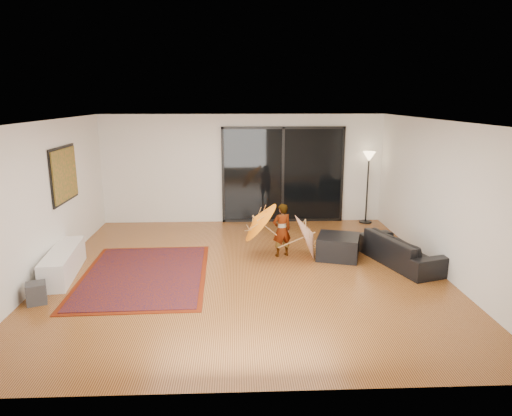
{
  "coord_description": "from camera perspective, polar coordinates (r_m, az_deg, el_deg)",
  "views": [
    {
      "loc": [
        -0.15,
        -7.8,
        3.08
      ],
      "look_at": [
        0.19,
        0.38,
        1.1
      ],
      "focal_mm": 32.0,
      "sensor_mm": 36.0,
      "label": 1
    }
  ],
  "objects": [
    {
      "name": "wall_right",
      "position": [
        8.78,
        22.21,
        1.22
      ],
      "size": [
        0.0,
        7.0,
        7.0
      ],
      "primitive_type": "plane",
      "rotation": [
        1.57,
        0.0,
        -1.57
      ],
      "color": "silver",
      "rests_on": "floor"
    },
    {
      "name": "painting",
      "position": [
        9.51,
        -22.83,
        3.89
      ],
      "size": [
        0.04,
        1.28,
        1.08
      ],
      "color": "black",
      "rests_on": "wall_left"
    },
    {
      "name": "media_console",
      "position": [
        8.83,
        -22.95,
        -6.3
      ],
      "size": [
        0.62,
        1.73,
        0.47
      ],
      "primitive_type": "cube",
      "rotation": [
        0.0,
        0.0,
        0.12
      ],
      "color": "white",
      "rests_on": "floor"
    },
    {
      "name": "parasol_orange",
      "position": [
        8.9,
        -0.24,
        -1.68
      ],
      "size": [
        0.72,
        0.93,
        0.91
      ],
      "rotation": [
        0.0,
        -0.87,
        0.0
      ],
      "color": "orange",
      "rests_on": "child"
    },
    {
      "name": "floor_lamp",
      "position": [
        11.64,
        13.89,
        5.0
      ],
      "size": [
        0.31,
        0.31,
        1.8
      ],
      "color": "black",
      "rests_on": "floor"
    },
    {
      "name": "ceiling",
      "position": [
        7.81,
        -1.33,
        10.81
      ],
      "size": [
        7.0,
        7.0,
        0.0
      ],
      "primitive_type": "plane",
      "rotation": [
        3.14,
        0.0,
        0.0
      ],
      "color": "white",
      "rests_on": "wall_back"
    },
    {
      "name": "ottoman",
      "position": [
        9.17,
        10.22,
        -4.78
      ],
      "size": [
        0.98,
        0.98,
        0.45
      ],
      "primitive_type": "cube",
      "rotation": [
        0.0,
        0.0,
        -0.3
      ],
      "color": "black",
      "rests_on": "floor"
    },
    {
      "name": "sliding_door",
      "position": [
        11.48,
        3.38,
        4.15
      ],
      "size": [
        3.06,
        0.07,
        2.4
      ],
      "color": "black",
      "rests_on": "wall_back"
    },
    {
      "name": "parasol_white",
      "position": [
        8.98,
        7.15,
        -3.17
      ],
      "size": [
        0.55,
        0.95,
        0.96
      ],
      "rotation": [
        0.0,
        1.17,
        0.0
      ],
      "color": "silver",
      "rests_on": "floor"
    },
    {
      "name": "wall_front",
      "position": [
        4.63,
        -0.38,
        -8.29
      ],
      "size": [
        7.0,
        0.0,
        7.0
      ],
      "primitive_type": "plane",
      "rotation": [
        -1.57,
        0.0,
        0.0
      ],
      "color": "silver",
      "rests_on": "floor"
    },
    {
      "name": "wall_back",
      "position": [
        11.43,
        -1.64,
        4.89
      ],
      "size": [
        7.0,
        0.0,
        7.0
      ],
      "primitive_type": "plane",
      "rotation": [
        1.57,
        0.0,
        0.0
      ],
      "color": "silver",
      "rests_on": "floor"
    },
    {
      "name": "child",
      "position": [
        9.04,
        3.24,
        -2.77
      ],
      "size": [
        0.45,
        0.37,
        1.07
      ],
      "primitive_type": "imported",
      "rotation": [
        0.0,
        0.0,
        3.47
      ],
      "color": "#999999",
      "rests_on": "floor"
    },
    {
      "name": "wall_left",
      "position": [
        8.66,
        -25.11,
        0.78
      ],
      "size": [
        0.0,
        7.0,
        7.0
      ],
      "primitive_type": "plane",
      "rotation": [
        1.57,
        0.0,
        1.57
      ],
      "color": "silver",
      "rests_on": "floor"
    },
    {
      "name": "speaker",
      "position": [
        7.88,
        -25.76,
        -9.56
      ],
      "size": [
        0.37,
        0.37,
        0.32
      ],
      "primitive_type": "cube",
      "rotation": [
        0.0,
        0.0,
        0.38
      ],
      "color": "#424244",
      "rests_on": "floor"
    },
    {
      "name": "persian_rug",
      "position": [
        8.45,
        -13.79,
        -8.12
      ],
      "size": [
        2.26,
        3.1,
        0.02
      ],
      "rotation": [
        0.0,
        0.0,
        0.03
      ],
      "color": "#5F1A08",
      "rests_on": "floor"
    },
    {
      "name": "sofa",
      "position": [
        9.11,
        17.68,
        -4.99
      ],
      "size": [
        1.27,
        2.02,
        0.55
      ],
      "primitive_type": "imported",
      "rotation": [
        0.0,
        0.0,
        1.88
      ],
      "color": "black",
      "rests_on": "floor"
    },
    {
      "name": "floor",
      "position": [
        8.38,
        -1.23,
        -7.95
      ],
      "size": [
        7.0,
        7.0,
        0.0
      ],
      "primitive_type": "plane",
      "color": "#A2602C",
      "rests_on": "ground"
    }
  ]
}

